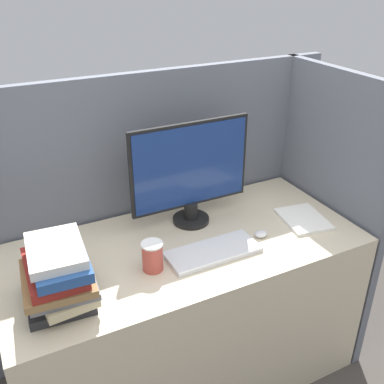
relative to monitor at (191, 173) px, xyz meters
The scene contains 9 objects.
cubicle_panel_rear 0.40m from the monitor, 115.58° to the left, with size 1.96×0.04×1.44m.
cubicle_panel_right 0.78m from the monitor, 10.45° to the right, with size 0.04×0.77×1.44m.
desk 0.66m from the monitor, 124.99° to the right, with size 1.56×0.71×0.77m.
monitor is the anchor object (origin of this frame).
keyboard 0.37m from the monitor, 97.47° to the right, with size 0.39×0.17×0.02m.
mouse 0.41m from the monitor, 50.18° to the right, with size 0.06×0.05×0.03m.
coffee_cup 0.44m from the monitor, 138.81° to the right, with size 0.09×0.09×0.12m.
book_stack 0.74m from the monitor, 156.33° to the right, with size 0.27×0.32×0.24m.
paper_pile 0.58m from the monitor, 26.41° to the right, with size 0.23×0.27×0.02m.
Camera 1 is at (-0.70, -1.10, 1.87)m, focal length 42.00 mm.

